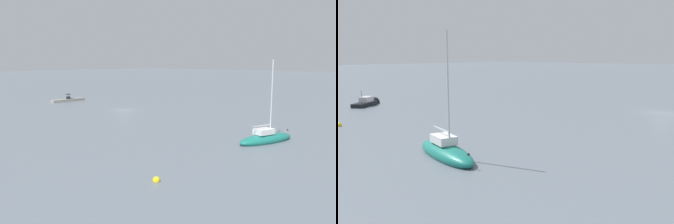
{
  "view_description": "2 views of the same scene",
  "coord_description": "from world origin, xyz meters",
  "views": [
    {
      "loc": [
        42.25,
        50.3,
        9.4
      ],
      "look_at": [
        7.85,
        18.61,
        2.36
      ],
      "focal_mm": 36.94,
      "sensor_mm": 36.0,
      "label": 1
    },
    {
      "loc": [
        -15.26,
        49.6,
        7.75
      ],
      "look_at": [
        3.2,
        28.14,
        3.24
      ],
      "focal_mm": 38.84,
      "sensor_mm": 36.0,
      "label": 2
    }
  ],
  "objects": [
    {
      "name": "mooring_buoy_mid",
      "position": [
        23.82,
        32.09,
        0.11
      ],
      "size": [
        0.6,
        0.6,
        0.6
      ],
      "color": "yellow",
      "rests_on": "ground_plane"
    },
    {
      "name": "sailboat_teal_mid",
      "position": [
        5.81,
        32.16,
        0.39
      ],
      "size": [
        8.33,
        4.37,
        9.89
      ],
      "rotation": [
        0.0,
        0.0,
        1.3
      ],
      "color": "#197266",
      "rests_on": "ground_plane"
    },
    {
      "name": "person_seated_blue_left",
      "position": [
        -0.37,
        -19.7,
        0.86
      ],
      "size": [
        0.47,
        0.65,
        0.73
      ],
      "rotation": [
        0.0,
        0.0,
        -0.16
      ],
      "color": "#1E2333",
      "rests_on": "seawall_pier"
    },
    {
      "name": "seawall_pier",
      "position": [
        0.0,
        -19.81,
        0.3
      ],
      "size": [
        7.99,
        1.49,
        0.61
      ],
      "color": "gray",
      "rests_on": "ground_plane"
    },
    {
      "name": "ground_plane",
      "position": [
        0.0,
        0.0,
        0.0
      ],
      "size": [
        500.0,
        500.0,
        0.0
      ],
      "primitive_type": "plane",
      "color": "slate"
    },
    {
      "name": "person_seated_dark_right",
      "position": [
        0.19,
        -19.71,
        0.86
      ],
      "size": [
        0.47,
        0.65,
        0.73
      ],
      "rotation": [
        0.0,
        0.0,
        -0.16
      ],
      "color": "#1E2333",
      "rests_on": "seawall_pier"
    },
    {
      "name": "umbrella_open_black",
      "position": [
        -0.11,
        -19.83,
        1.72
      ],
      "size": [
        1.35,
        1.35,
        1.29
      ],
      "color": "black",
      "rests_on": "seawall_pier"
    }
  ]
}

